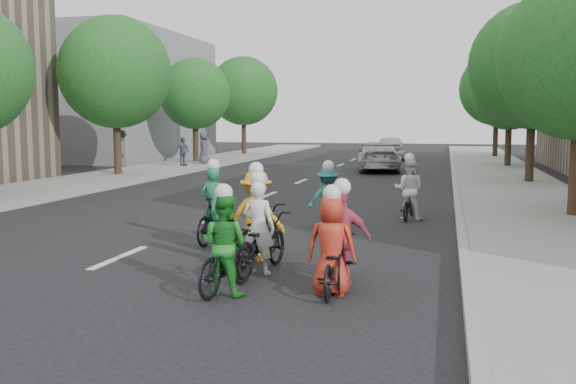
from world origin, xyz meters
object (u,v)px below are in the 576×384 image
at_px(cyclist_7, 328,204).
at_px(spectator_2, 204,148).
at_px(cyclist_1, 226,252).
at_px(spectator_0, 121,151).
at_px(cyclist_2, 257,225).
at_px(cyclist_3, 342,247).
at_px(follow_car_lead, 378,156).
at_px(follow_car_trail, 390,147).
at_px(cyclist_4, 332,256).
at_px(cyclist_5, 215,214).
at_px(cyclist_0, 260,239).
at_px(cyclist_6, 409,196).
at_px(spectator_1, 183,151).

distance_m(cyclist_7, spectator_2, 20.87).
relative_size(cyclist_1, spectator_0, 0.85).
xyz_separation_m(cyclist_2, cyclist_3, (1.74, -1.42, -0.04)).
distance_m(follow_car_lead, spectator_0, 12.23).
xyz_separation_m(follow_car_trail, spectator_2, (-9.14, -9.07, 0.26)).
relative_size(cyclist_4, cyclist_7, 0.99).
height_order(cyclist_5, spectator_0, spectator_0).
bearing_deg(follow_car_trail, cyclist_1, 82.67).
distance_m(cyclist_0, cyclist_6, 6.65).
bearing_deg(follow_car_trail, spectator_0, 46.32).
xyz_separation_m(cyclist_0, cyclist_4, (1.36, -0.98, -0.01)).
distance_m(cyclist_2, spectator_1, 22.18).
bearing_deg(spectator_2, cyclist_5, -177.10).
distance_m(cyclist_2, cyclist_4, 2.49).
xyz_separation_m(cyclist_4, follow_car_lead, (-1.66, 22.62, 0.18)).
relative_size(cyclist_5, spectator_2, 0.99).
distance_m(cyclist_1, spectator_0, 21.05).
height_order(follow_car_lead, spectator_0, spectator_0).
xyz_separation_m(cyclist_1, spectator_2, (-9.59, 23.80, 0.42)).
bearing_deg(follow_car_trail, cyclist_6, 87.76).
bearing_deg(cyclist_1, cyclist_7, -84.87).
bearing_deg(cyclist_0, cyclist_7, -86.04).
height_order(cyclist_2, follow_car_trail, cyclist_2).
bearing_deg(cyclist_3, cyclist_5, -47.67).
xyz_separation_m(cyclist_6, follow_car_lead, (-2.33, 15.31, 0.13)).
xyz_separation_m(cyclist_0, cyclist_2, (-0.31, 0.87, 0.09)).
bearing_deg(cyclist_2, cyclist_5, -39.78).
xyz_separation_m(cyclist_2, cyclist_7, (0.67, 3.33, -0.03)).
bearing_deg(cyclist_3, cyclist_4, 74.26).
xyz_separation_m(cyclist_5, cyclist_6, (3.60, 4.16, -0.00)).
bearing_deg(cyclist_1, cyclist_4, -156.57).
xyz_separation_m(follow_car_trail, spectator_0, (-10.79, -15.10, 0.34)).
bearing_deg(cyclist_4, cyclist_0, -37.95).
xyz_separation_m(cyclist_7, spectator_2, (-10.08, 18.27, 0.41)).
xyz_separation_m(cyclist_4, cyclist_6, (0.67, 7.32, 0.05)).
bearing_deg(cyclist_0, cyclist_4, 153.08).
relative_size(cyclist_3, cyclist_5, 0.97).
distance_m(cyclist_3, spectator_0, 21.29).
bearing_deg(spectator_1, cyclist_6, -119.58).
bearing_deg(cyclist_2, cyclist_3, 146.79).
bearing_deg(cyclist_3, follow_car_trail, -91.81).
bearing_deg(spectator_1, cyclist_0, -133.73).
bearing_deg(cyclist_1, cyclist_3, -143.43).
bearing_deg(follow_car_lead, cyclist_6, 90.66).
distance_m(follow_car_lead, spectator_2, 9.45).
bearing_deg(follow_car_trail, spectator_1, 40.29).
bearing_deg(cyclist_1, cyclist_5, -57.34).
relative_size(cyclist_1, cyclist_5, 0.94).
distance_m(cyclist_0, cyclist_7, 4.22).
bearing_deg(cyclist_2, cyclist_0, 115.46).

